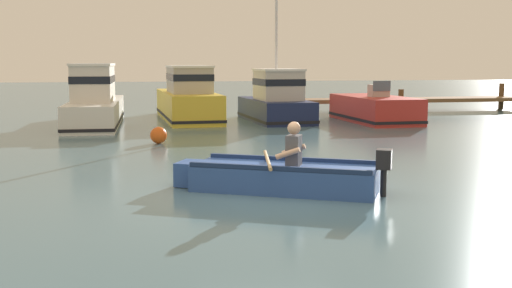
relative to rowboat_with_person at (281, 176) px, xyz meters
name	(u,v)px	position (x,y,z in m)	size (l,w,h in m)	color
ground_plane	(274,195)	(-0.20, -0.34, -0.25)	(120.00, 120.00, 0.00)	slate
wooden_dock	(407,100)	(9.30, 15.78, 0.26)	(10.75, 1.57, 1.19)	brown
rowboat_with_person	(281,176)	(0.00, 0.00, 0.00)	(3.50, 2.47, 1.19)	#2D519E
moored_boat_white	(95,103)	(-3.86, 11.97, 0.53)	(1.77, 6.75, 2.13)	white
moored_boat_yellow	(188,99)	(-0.55, 13.49, 0.52)	(2.17, 6.42, 2.05)	gold
moored_boat_navy	(276,102)	(2.59, 12.24, 0.46)	(2.16, 4.61, 4.49)	#19234C
moored_boat_red	(374,109)	(6.11, 11.50, 0.19)	(2.11, 4.61, 1.51)	#B72D28
mooring_buoy	(159,135)	(-1.87, 6.64, -0.03)	(0.45, 0.45, 0.45)	#E55919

